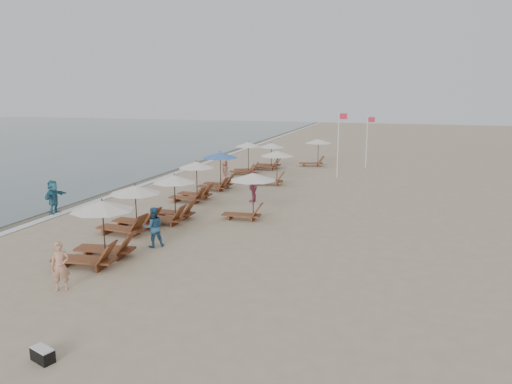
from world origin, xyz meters
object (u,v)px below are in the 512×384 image
(inland_station_0, at_px, (249,190))
(waterline_walker, at_px, (53,197))
(flag_pole_near, at_px, (339,141))
(beachgoer_near, at_px, (60,266))
(lounger_station_6, at_px, (268,157))
(beachgoer_far_b, at_px, (225,171))
(duffel_bag, at_px, (43,354))
(lounger_station_4, at_px, (217,171))
(lounger_station_5, at_px, (246,158))
(lounger_station_3, at_px, (193,182))
(lounger_station_0, at_px, (97,235))
(lounger_station_1, at_px, (130,210))
(lounger_station_2, at_px, (170,201))
(beachgoer_mid_a, at_px, (153,227))
(inland_station_2, at_px, (315,149))
(beachgoer_far_a, at_px, (253,187))
(inland_station_1, at_px, (273,164))

(inland_station_0, bearing_deg, waterline_walker, -168.98)
(flag_pole_near, bearing_deg, beachgoer_near, -103.63)
(lounger_station_6, height_order, waterline_walker, lounger_station_6)
(beachgoer_far_b, height_order, duffel_bag, beachgoer_far_b)
(lounger_station_4, relative_size, lounger_station_5, 1.04)
(inland_station_0, distance_m, beachgoer_far_b, 10.13)
(lounger_station_5, relative_size, lounger_station_6, 0.95)
(lounger_station_3, bearing_deg, lounger_station_6, 85.46)
(lounger_station_0, distance_m, duffel_bag, 6.55)
(lounger_station_5, bearing_deg, lounger_station_1, -89.96)
(lounger_station_2, relative_size, beachgoer_mid_a, 1.60)
(lounger_station_1, xyz_separation_m, lounger_station_2, (0.83, 2.03, 0.01))
(flag_pole_near, bearing_deg, lounger_station_2, -112.87)
(lounger_station_5, height_order, duffel_bag, lounger_station_5)
(lounger_station_3, bearing_deg, lounger_station_4, 87.85)
(lounger_station_3, bearing_deg, beachgoer_near, -83.91)
(lounger_station_6, distance_m, beachgoer_far_b, 6.15)
(lounger_station_1, distance_m, lounger_station_4, 9.76)
(inland_station_2, xyz_separation_m, beachgoer_far_a, (-0.90, -14.02, -0.53))
(lounger_station_4, distance_m, lounger_station_6, 8.75)
(lounger_station_4, relative_size, flag_pole_near, 0.53)
(duffel_bag, bearing_deg, lounger_station_6, 95.38)
(inland_station_0, bearing_deg, duffel_bag, -92.68)
(lounger_station_5, distance_m, beachgoer_far_a, 9.38)
(lounger_station_4, bearing_deg, lounger_station_2, -84.94)
(waterline_walker, bearing_deg, lounger_station_6, -25.03)
(waterline_walker, bearing_deg, duffel_bag, -145.74)
(beachgoer_mid_a, bearing_deg, beachgoer_far_a, -138.03)
(lounger_station_6, distance_m, beachgoer_near, 24.65)
(lounger_station_0, xyz_separation_m, lounger_station_1, (-0.95, 3.72, -0.04))
(lounger_station_2, xyz_separation_m, inland_station_1, (2.24, 10.22, 0.37))
(beachgoer_near, height_order, beachgoer_far_b, beachgoer_near)
(lounger_station_4, height_order, duffel_bag, lounger_station_4)
(lounger_station_1, xyz_separation_m, waterline_walker, (-5.38, 1.64, -0.13))
(inland_station_1, bearing_deg, beachgoer_far_a, -86.87)
(lounger_station_2, xyz_separation_m, beachgoer_far_a, (2.52, 5.03, -0.13))
(lounger_station_0, xyz_separation_m, lounger_station_2, (-0.12, 5.76, -0.03))
(duffel_bag, bearing_deg, lounger_station_3, 102.68)
(lounger_station_2, bearing_deg, lounger_station_6, 89.48)
(waterline_walker, bearing_deg, flag_pole_near, -44.35)
(lounger_station_0, distance_m, flag_pole_near, 20.72)
(lounger_station_6, height_order, beachgoer_far_b, lounger_station_6)
(lounger_station_3, xyz_separation_m, flag_pole_near, (6.74, 9.71, 1.58))
(beachgoer_far_a, xyz_separation_m, beachgoer_far_b, (-3.76, 5.41, -0.12))
(beachgoer_near, bearing_deg, inland_station_1, 52.95)
(inland_station_2, bearing_deg, lounger_station_4, -109.91)
(inland_station_0, relative_size, beachgoer_mid_a, 1.63)
(inland_station_1, bearing_deg, beachgoer_near, -95.28)
(lounger_station_6, xyz_separation_m, beachgoer_far_b, (-1.39, -5.98, -0.22))
(beachgoer_far_a, height_order, waterline_walker, beachgoer_far_a)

